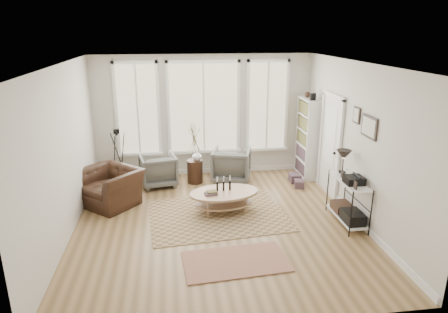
{
  "coord_description": "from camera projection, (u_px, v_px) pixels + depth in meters",
  "views": [
    {
      "loc": [
        -0.79,
        -6.66,
        3.47
      ],
      "look_at": [
        0.2,
        0.6,
        1.1
      ],
      "focal_mm": 32.0,
      "sensor_mm": 36.0,
      "label": 1
    }
  ],
  "objects": [
    {
      "name": "tripod_camera",
      "position": [
        119.0,
        159.0,
        9.15
      ],
      "size": [
        0.46,
        0.46,
        1.3
      ],
      "color": "black",
      "rests_on": "ground"
    },
    {
      "name": "vase",
      "position": [
        197.0,
        156.0,
        9.21
      ],
      "size": [
        0.24,
        0.24,
        0.23
      ],
      "primitive_type": "imported",
      "rotation": [
        0.0,
        0.0,
        0.08
      ],
      "color": "silver",
      "rests_on": "side_table"
    },
    {
      "name": "wall_art",
      "position": [
        366.0,
        124.0,
        6.95
      ],
      "size": [
        0.04,
        0.88,
        0.44
      ],
      "color": "black",
      "rests_on": "ground"
    },
    {
      "name": "rug_main",
      "position": [
        218.0,
        215.0,
        7.74
      ],
      "size": [
        2.77,
        2.18,
        0.01
      ],
      "primitive_type": "cube",
      "rotation": [
        0.0,
        0.0,
        0.09
      ],
      "color": "brown",
      "rests_on": "ground"
    },
    {
      "name": "book_stack_far",
      "position": [
        299.0,
        184.0,
        9.08
      ],
      "size": [
        0.25,
        0.3,
        0.16
      ],
      "primitive_type": "cube",
      "rotation": [
        0.0,
        0.0,
        -0.23
      ],
      "color": "brown",
      "rests_on": "ground"
    },
    {
      "name": "room",
      "position": [
        218.0,
        149.0,
        7.04
      ],
      "size": [
        5.5,
        5.54,
        2.9
      ],
      "color": "#967449",
      "rests_on": "ground"
    },
    {
      "name": "armchair_right",
      "position": [
        231.0,
        165.0,
        9.38
      ],
      "size": [
        1.06,
        1.07,
        0.8
      ],
      "primitive_type": "imported",
      "rotation": [
        0.0,
        0.0,
        2.86
      ],
      "color": "#5D5E59",
      "rests_on": "ground"
    },
    {
      "name": "book_stack_near",
      "position": [
        295.0,
        178.0,
        9.4
      ],
      "size": [
        0.24,
        0.31,
        0.2
      ],
      "primitive_type": "cube",
      "rotation": [
        0.0,
        0.0,
        0.0
      ],
      "color": "brown",
      "rests_on": "ground"
    },
    {
      "name": "bay_window",
      "position": [
        204.0,
        110.0,
        9.51
      ],
      "size": [
        4.14,
        0.12,
        2.24
      ],
      "color": "tan",
      "rests_on": "ground"
    },
    {
      "name": "bookcase",
      "position": [
        307.0,
        138.0,
        9.56
      ],
      "size": [
        0.31,
        0.85,
        2.06
      ],
      "color": "white",
      "rests_on": "ground"
    },
    {
      "name": "armchair_left",
      "position": [
        158.0,
        170.0,
        9.14
      ],
      "size": [
        0.92,
        0.94,
        0.73
      ],
      "primitive_type": "imported",
      "rotation": [
        0.0,
        0.0,
        3.34
      ],
      "color": "#5D5E59",
      "rests_on": "ground"
    },
    {
      "name": "door",
      "position": [
        330.0,
        143.0,
        8.51
      ],
      "size": [
        0.09,
        1.06,
        2.22
      ],
      "color": "white",
      "rests_on": "ground"
    },
    {
      "name": "side_table",
      "position": [
        194.0,
        153.0,
        9.18
      ],
      "size": [
        0.36,
        0.36,
        1.52
      ],
      "color": "#321E14",
      "rests_on": "ground"
    },
    {
      "name": "coffee_table",
      "position": [
        224.0,
        196.0,
        7.79
      ],
      "size": [
        1.45,
        1.02,
        0.62
      ],
      "color": "#A3805D",
      "rests_on": "ground"
    },
    {
      "name": "rug_runner",
      "position": [
        235.0,
        261.0,
        6.19
      ],
      "size": [
        1.68,
        1.02,
        0.01
      ],
      "primitive_type": "cube",
      "rotation": [
        0.0,
        0.0,
        0.08
      ],
      "color": "brown",
      "rests_on": "ground"
    },
    {
      "name": "low_shelf",
      "position": [
        348.0,
        197.0,
        7.32
      ],
      "size": [
        0.38,
        1.08,
        1.3
      ],
      "color": "white",
      "rests_on": "ground"
    },
    {
      "name": "accent_chair",
      "position": [
        110.0,
        187.0,
        8.15
      ],
      "size": [
        1.52,
        1.51,
        0.74
      ],
      "primitive_type": "imported",
      "rotation": [
        0.0,
        0.0,
        -0.73
      ],
      "color": "#321E14",
      "rests_on": "ground"
    }
  ]
}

